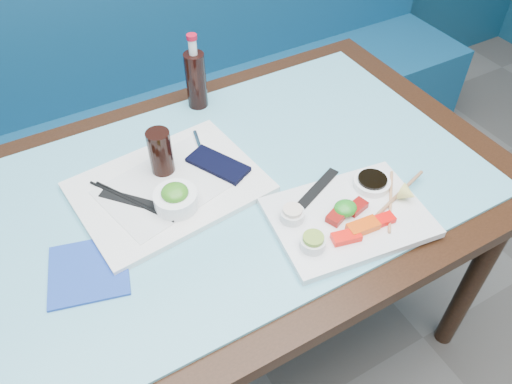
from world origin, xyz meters
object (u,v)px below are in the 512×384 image
dining_table (235,206)px  seaweed_bowl (176,200)px  sashimi_plate (348,217)px  blue_napkin (89,270)px  cola_bottle_body (196,80)px  cola_glass (161,152)px  serving_tray (169,187)px  booth_bench (141,124)px

dining_table → seaweed_bowl: size_ratio=13.62×
sashimi_plate → seaweed_bowl: 0.40m
dining_table → blue_napkin: (-0.40, -0.09, 0.09)m
seaweed_bowl → cola_bottle_body: size_ratio=0.62×
seaweed_bowl → cola_glass: (0.02, 0.13, 0.04)m
blue_napkin → dining_table: bearing=12.7°
blue_napkin → serving_tray: bearing=30.4°
seaweed_bowl → cola_glass: 0.14m
booth_bench → blue_napkin: bearing=-113.1°
cola_glass → dining_table: bearing=-37.3°
serving_tray → seaweed_bowl: seaweed_bowl is taller
booth_bench → dining_table: booth_bench is taller
cola_bottle_body → cola_glass: bearing=-131.1°
sashimi_plate → cola_bottle_body: bearing=108.4°
cola_bottle_body → blue_napkin: (-0.46, -0.43, -0.08)m
booth_bench → seaweed_bowl: bearing=-100.7°
serving_tray → blue_napkin: serving_tray is taller
sashimi_plate → seaweed_bowl: (-0.33, 0.22, 0.03)m
seaweed_bowl → cola_bottle_body: bearing=58.4°
seaweed_bowl → blue_napkin: bearing=-163.8°
sashimi_plate → blue_napkin: 0.59m
serving_tray → seaweed_bowl: 0.08m
dining_table → serving_tray: 0.19m
cola_glass → sashimi_plate: bearing=-48.4°
serving_tray → blue_napkin: size_ratio=2.66×
booth_bench → sashimi_plate: bearing=-81.1°
seaweed_bowl → cola_glass: cola_glass is taller
dining_table → cola_glass: cola_glass is taller
dining_table → seaweed_bowl: bearing=-172.5°
cola_glass → cola_bottle_body: 0.31m
dining_table → sashimi_plate: 0.31m
seaweed_bowl → serving_tray: bearing=82.4°
dining_table → seaweed_bowl: (-0.16, -0.02, 0.13)m
dining_table → cola_glass: bearing=142.7°
serving_tray → cola_bottle_body: (0.21, 0.29, 0.08)m
booth_bench → cola_bottle_body: 0.69m
booth_bench → serving_tray: booth_bench is taller
booth_bench → serving_tray: bearing=-101.0°
seaweed_bowl → dining_table: bearing=7.5°
sashimi_plate → cola_glass: cola_glass is taller
cola_glass → blue_napkin: 0.33m
serving_tray → blue_napkin: 0.28m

